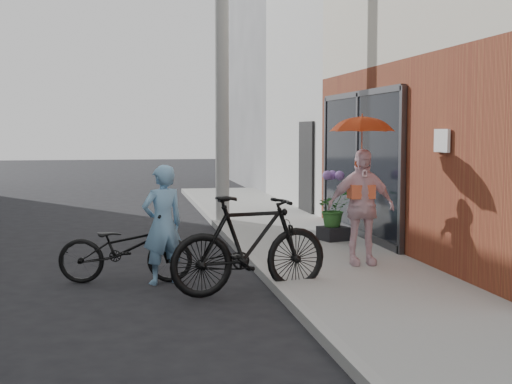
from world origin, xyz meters
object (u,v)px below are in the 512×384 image
object	(u,v)px
bike_right	(250,245)
planter	(333,233)
kimono_woman	(361,207)
utility_pole	(222,53)
officer	(163,225)
bike_left	(126,248)

from	to	relation	value
bike_right	planter	distance (m)	3.69
kimono_woman	utility_pole	bearing A→B (deg)	106.10
bike_right	utility_pole	bearing A→B (deg)	-16.40
utility_pole	planter	size ratio (longest dim) A/B	16.42
officer	bike_right	world-z (taller)	officer
bike_right	officer	bearing A→B (deg)	40.91
bike_left	planter	size ratio (longest dim) A/B	4.00
bike_left	bike_right	xyz separation A→B (m)	(1.46, -0.90, 0.15)
officer	planter	xyz separation A→B (m)	(2.96, 2.34, -0.53)
utility_pole	officer	size ratio (longest dim) A/B	4.61
officer	kimono_woman	distance (m)	2.72
officer	bike_right	xyz separation A→B (m)	(0.99, -0.76, -0.17)
utility_pole	kimono_woman	bearing A→B (deg)	-76.73
officer	bike_left	bearing A→B (deg)	-39.29
bike_left	kimono_woman	distance (m)	3.21
utility_pole	officer	distance (m)	6.19
utility_pole	bike_left	world-z (taller)	utility_pole
utility_pole	bike_left	xyz separation A→B (m)	(-1.96, -5.20, -3.05)
officer	utility_pole	bearing A→B (deg)	-127.57
kimono_woman	planter	bearing A→B (deg)	86.09
bike_left	kimono_woman	bearing A→B (deg)	-82.01
utility_pole	officer	bearing A→B (deg)	-105.62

